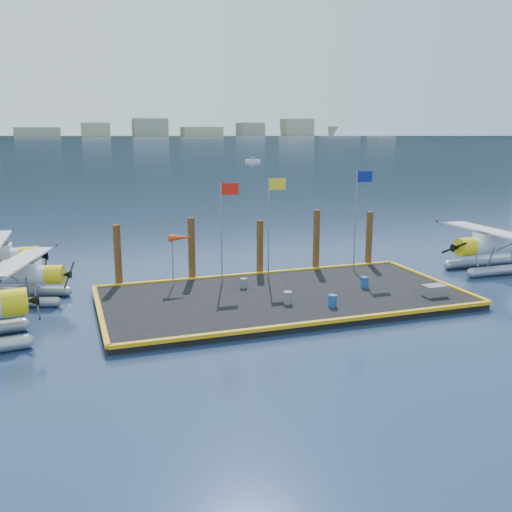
# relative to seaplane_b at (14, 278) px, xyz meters

# --- Properties ---
(ground) EXTENTS (4000.00, 4000.00, 0.00)m
(ground) POSITION_rel_seaplane_b_xyz_m (14.24, -4.80, -1.39)
(ground) COLOR #182B49
(ground) RESTS_ON ground
(dock) EXTENTS (20.00, 10.00, 0.40)m
(dock) POSITION_rel_seaplane_b_xyz_m (14.24, -4.80, -1.19)
(dock) COLOR black
(dock) RESTS_ON ground
(dock_bumpers) EXTENTS (20.25, 10.25, 0.18)m
(dock_bumpers) POSITION_rel_seaplane_b_xyz_m (14.24, -4.80, -0.90)
(dock_bumpers) COLOR orange
(dock_bumpers) RESTS_ON dock
(far_backdrop) EXTENTS (3050.00, 2050.00, 810.00)m
(far_backdrop) POSITION_rel_seaplane_b_xyz_m (254.15, 1732.72, 8.06)
(far_backdrop) COLOR black
(far_backdrop) RESTS_ON ground
(seaplane_b) EXTENTS (8.34, 8.94, 3.19)m
(seaplane_b) POSITION_rel_seaplane_b_xyz_m (0.00, 0.00, 0.00)
(seaplane_b) COLOR #9BA0A9
(seaplane_b) RESTS_ON ground
(seaplane_d) EXTENTS (9.39, 10.34, 3.70)m
(seaplane_d) POSITION_rel_seaplane_b_xyz_m (30.80, -2.67, 0.22)
(seaplane_d) COLOR #9BA0A9
(seaplane_d) RESTS_ON ground
(drum_1) EXTENTS (0.45, 0.45, 0.63)m
(drum_1) POSITION_rel_seaplane_b_xyz_m (15.89, -7.71, -0.68)
(drum_1) COLOR #1B4499
(drum_1) RESTS_ON dock
(drum_2) EXTENTS (0.46, 0.46, 0.64)m
(drum_2) POSITION_rel_seaplane_b_xyz_m (19.33, -4.98, -0.67)
(drum_2) COLOR #1B4499
(drum_2) RESTS_ON dock
(drum_3) EXTENTS (0.47, 0.47, 0.66)m
(drum_3) POSITION_rel_seaplane_b_xyz_m (13.85, -6.48, -0.66)
(drum_3) COLOR slate
(drum_3) RESTS_ON dock
(drum_5) EXTENTS (0.41, 0.41, 0.57)m
(drum_5) POSITION_rel_seaplane_b_xyz_m (12.57, -2.74, -0.71)
(drum_5) COLOR slate
(drum_5) RESTS_ON dock
(crate) EXTENTS (1.22, 0.81, 0.61)m
(crate) POSITION_rel_seaplane_b_xyz_m (22.15, -7.73, -0.69)
(crate) COLOR slate
(crate) RESTS_ON dock
(flagpole_red) EXTENTS (1.14, 0.08, 6.00)m
(flagpole_red) POSITION_rel_seaplane_b_xyz_m (11.95, -1.00, 3.00)
(flagpole_red) COLOR gray
(flagpole_red) RESTS_ON dock
(flagpole_yellow) EXTENTS (1.14, 0.08, 6.20)m
(flagpole_yellow) POSITION_rel_seaplane_b_xyz_m (14.94, -1.00, 3.12)
(flagpole_yellow) COLOR gray
(flagpole_yellow) RESTS_ON dock
(flagpole_blue) EXTENTS (1.14, 0.08, 6.50)m
(flagpole_blue) POSITION_rel_seaplane_b_xyz_m (20.94, -1.00, 3.29)
(flagpole_blue) COLOR gray
(flagpole_blue) RESTS_ON dock
(windsock) EXTENTS (1.40, 0.44, 3.12)m
(windsock) POSITION_rel_seaplane_b_xyz_m (9.22, -1.00, 1.84)
(windsock) COLOR gray
(windsock) RESTS_ON dock
(piling_0) EXTENTS (0.44, 0.44, 4.00)m
(piling_0) POSITION_rel_seaplane_b_xyz_m (5.74, 0.60, 0.61)
(piling_0) COLOR #432413
(piling_0) RESTS_ON ground
(piling_1) EXTENTS (0.44, 0.44, 4.20)m
(piling_1) POSITION_rel_seaplane_b_xyz_m (10.24, 0.60, 0.71)
(piling_1) COLOR #432413
(piling_1) RESTS_ON ground
(piling_2) EXTENTS (0.44, 0.44, 3.80)m
(piling_2) POSITION_rel_seaplane_b_xyz_m (14.74, 0.60, 0.51)
(piling_2) COLOR #432413
(piling_2) RESTS_ON ground
(piling_3) EXTENTS (0.44, 0.44, 4.30)m
(piling_3) POSITION_rel_seaplane_b_xyz_m (18.74, 0.60, 0.76)
(piling_3) COLOR #432413
(piling_3) RESTS_ON ground
(piling_4) EXTENTS (0.44, 0.44, 4.00)m
(piling_4) POSITION_rel_seaplane_b_xyz_m (22.74, 0.60, 0.61)
(piling_4) COLOR #432413
(piling_4) RESTS_ON ground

